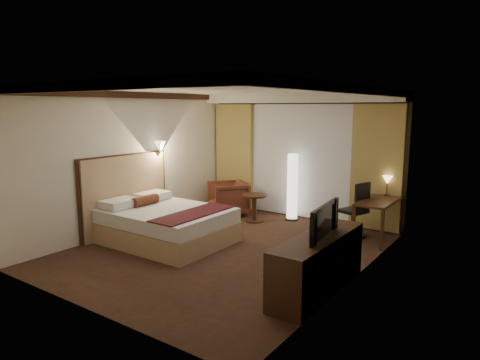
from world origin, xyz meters
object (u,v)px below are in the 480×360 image
Objects in this scene: desk at (378,220)px; office_chair at (353,209)px; dresser at (318,264)px; armchair at (228,197)px; floor_lamp at (292,187)px; television at (317,214)px; bed at (167,225)px; side_table at (254,208)px.

office_chair reaches higher than desk.
armchair is at bearing 142.43° from dresser.
office_chair reaches higher than dresser.
dresser is at bearing -88.93° from desk.
dresser is (0.50, -2.63, -0.15)m from office_chair.
floor_lamp is 3.65m from television.
office_chair is at bearing 40.80° from bed.
dresser is at bearing -60.39° from office_chair.
side_table is at bearing 26.16° from armchair.
desk is (3.37, 0.05, -0.04)m from armchair.
television is (3.39, -2.63, 0.63)m from armchair.
dresser is at bearing -6.83° from bed.
side_table is (0.52, 2.08, -0.02)m from bed.
armchair is at bearing -163.44° from floor_lamp.
desk is at bearing 39.04° from armchair.
television is (2.57, -2.46, 0.75)m from side_table.
television is at bearing 0.37° from armchair.
floor_lamp is at bearing 26.90° from television.
desk is at bearing 25.05° from office_chair.
armchair is 1.41× the size of side_table.
office_chair is (2.62, 2.26, 0.21)m from bed.
side_table is (0.82, -0.17, -0.12)m from armchair.
office_chair is 2.72m from television.
desk is at bearing 36.93° from bed.
television reaches higher than side_table.
bed is 2.11× the size of television.
bed is 2.59× the size of armchair.
dresser is (0.05, -2.68, 0.00)m from desk.
bed is 1.48× the size of floor_lamp.
office_chair is (2.10, 0.17, 0.23)m from side_table.
office_chair is at bearing 100.84° from dresser.
armchair is 0.81× the size of television.
dresser is 0.67m from television.
bed is 1.74× the size of desk.
armchair is at bearing 167.98° from side_table.
bed is 3.84m from desk.
bed is at bearing -120.43° from office_chair.
office_chair reaches higher than side_table.
armchair is at bearing 97.57° from bed.
desk is (1.97, -0.37, -0.35)m from floor_lamp.
desk is at bearing 91.07° from dresser.
office_chair is at bearing 4.75° from side_table.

